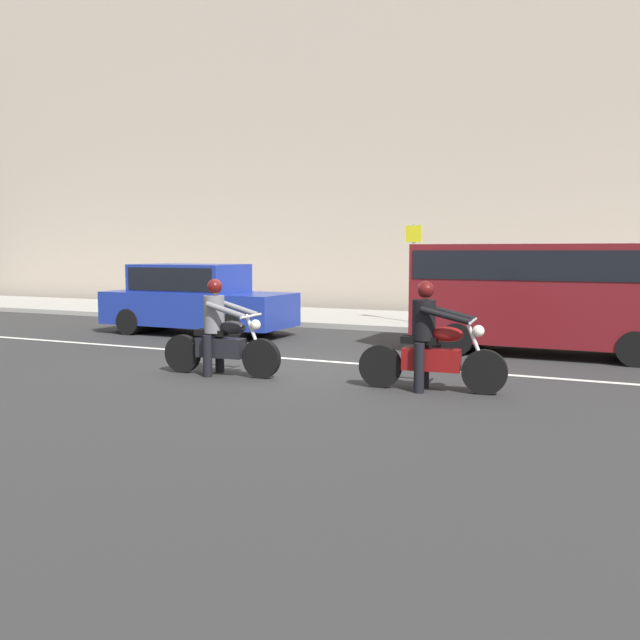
# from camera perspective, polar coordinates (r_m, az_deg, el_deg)

# --- Properties ---
(ground_plane) EXTENTS (80.00, 80.00, 0.00)m
(ground_plane) POSITION_cam_1_polar(r_m,az_deg,el_deg) (12.12, -3.33, -3.94)
(ground_plane) COLOR #2B2B2B
(sidewalk_slab) EXTENTS (40.00, 4.40, 0.14)m
(sidewalk_slab) POSITION_cam_1_polar(r_m,az_deg,el_deg) (19.46, 7.91, -0.09)
(sidewalk_slab) COLOR #99968E
(sidewalk_slab) RESTS_ON ground_plane
(building_facade) EXTENTS (40.00, 1.40, 12.94)m
(building_facade) POSITION_cam_1_polar(r_m,az_deg,el_deg) (23.06, 10.75, 16.75)
(building_facade) COLOR #B7A893
(building_facade) RESTS_ON ground_plane
(lane_marking_stripe) EXTENTS (18.00, 0.14, 0.01)m
(lane_marking_stripe) POSITION_cam_1_polar(r_m,az_deg,el_deg) (13.35, -5.10, -3.03)
(lane_marking_stripe) COLOR silver
(lane_marking_stripe) RESTS_ON ground_plane
(motorcycle_with_rider_black_leather) EXTENTS (2.18, 0.70, 1.61)m
(motorcycle_with_rider_black_leather) POSITION_cam_1_polar(r_m,az_deg,el_deg) (10.09, 9.22, -2.19)
(motorcycle_with_rider_black_leather) COLOR black
(motorcycle_with_rider_black_leather) RESTS_ON ground_plane
(motorcycle_with_rider_gray) EXTENTS (2.11, 0.70, 1.59)m
(motorcycle_with_rider_gray) POSITION_cam_1_polar(r_m,az_deg,el_deg) (11.34, -8.33, -1.36)
(motorcycle_with_rider_gray) COLOR black
(motorcycle_with_rider_gray) RESTS_ON ground_plane
(parked_sedan_cobalt_blue) EXTENTS (4.75, 1.82, 1.72)m
(parked_sedan_cobalt_blue) POSITION_cam_1_polar(r_m,az_deg,el_deg) (17.04, -10.41, 1.79)
(parked_sedan_cobalt_blue) COLOR navy
(parked_sedan_cobalt_blue) RESTS_ON ground_plane
(parked_van_maroon) EXTENTS (5.14, 1.96, 2.18)m
(parked_van_maroon) POSITION_cam_1_polar(r_m,az_deg,el_deg) (14.18, 18.55, 2.36)
(parked_van_maroon) COLOR maroon
(parked_van_maroon) RESTS_ON ground_plane
(street_sign_post) EXTENTS (0.44, 0.08, 2.61)m
(street_sign_post) POSITION_cam_1_polar(r_m,az_deg,el_deg) (18.43, 7.81, 4.71)
(street_sign_post) COLOR gray
(street_sign_post) RESTS_ON sidewalk_slab
(pedestrian_bystander) EXTENTS (0.34, 0.34, 1.75)m
(pedestrian_bystander) POSITION_cam_1_polar(r_m,az_deg,el_deg) (18.32, 13.01, 2.87)
(pedestrian_bystander) COLOR black
(pedestrian_bystander) RESTS_ON sidewalk_slab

